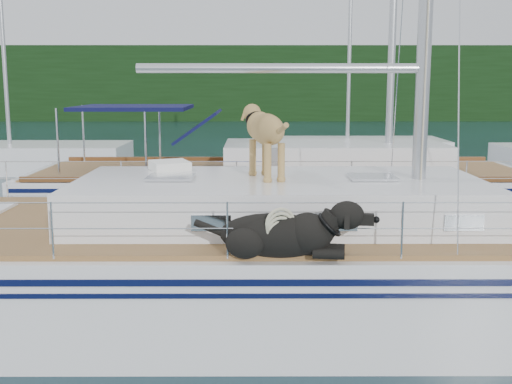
{
  "coord_description": "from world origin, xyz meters",
  "views": [
    {
      "loc": [
        0.48,
        -8.18,
        3.02
      ],
      "look_at": [
        0.5,
        0.2,
        1.6
      ],
      "focal_mm": 45.0,
      "sensor_mm": 36.0,
      "label": 1
    }
  ],
  "objects": [
    {
      "name": "bg_boat_west",
      "position": [
        -8.0,
        14.0,
        0.45
      ],
      "size": [
        8.0,
        3.0,
        11.65
      ],
      "color": "white",
      "rests_on": "ground"
    },
    {
      "name": "tree_line",
      "position": [
        0.0,
        45.0,
        3.0
      ],
      "size": [
        90.0,
        3.0,
        6.0
      ],
      "primitive_type": "cube",
      "color": "black",
      "rests_on": "ground"
    },
    {
      "name": "ground",
      "position": [
        0.0,
        0.0,
        0.0
      ],
      "size": [
        120.0,
        120.0,
        0.0
      ],
      "primitive_type": "plane",
      "color": "black",
      "rests_on": "ground"
    },
    {
      "name": "shore_bank",
      "position": [
        0.0,
        46.2,
        0.6
      ],
      "size": [
        92.0,
        1.0,
        1.2
      ],
      "primitive_type": "cube",
      "color": "#595147",
      "rests_on": "ground"
    },
    {
      "name": "main_sailboat",
      "position": [
        0.1,
        -0.01,
        0.68
      ],
      "size": [
        12.0,
        3.94,
        14.01
      ],
      "color": "white",
      "rests_on": "ground"
    },
    {
      "name": "bg_boat_center",
      "position": [
        4.0,
        16.0,
        0.45
      ],
      "size": [
        7.2,
        3.0,
        11.65
      ],
      "color": "white",
      "rests_on": "ground"
    },
    {
      "name": "neighbor_sailboat",
      "position": [
        1.16,
        5.94,
        0.63
      ],
      "size": [
        11.0,
        3.5,
        13.3
      ],
      "color": "white",
      "rests_on": "ground"
    }
  ]
}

